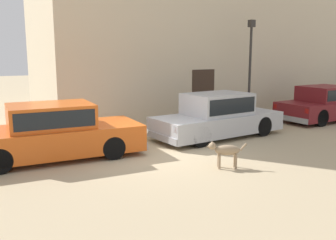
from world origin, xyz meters
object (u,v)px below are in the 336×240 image
object	(u,v)px
parked_sedan_nearest	(53,132)
stray_dog_spotted	(225,151)
parked_sedan_second	(218,116)
parked_sedan_third	(325,104)
street_lamp	(250,58)

from	to	relation	value
parked_sedan_nearest	stray_dog_spotted	world-z (taller)	parked_sedan_nearest
parked_sedan_second	stray_dog_spotted	xyz separation A→B (m)	(-1.94, -2.85, -0.28)
parked_sedan_nearest	stray_dog_spotted	size ratio (longest dim) A/B	5.46
parked_sedan_third	stray_dog_spotted	world-z (taller)	parked_sedan_third
stray_dog_spotted	street_lamp	distance (m)	6.99
parked_sedan_nearest	parked_sedan_second	bearing A→B (deg)	2.39
stray_dog_spotted	street_lamp	world-z (taller)	street_lamp
parked_sedan_third	stray_dog_spotted	distance (m)	8.31
parked_sedan_nearest	parked_sedan_third	bearing A→B (deg)	4.52
parked_sedan_third	parked_sedan_second	bearing A→B (deg)	-178.53
parked_sedan_second	street_lamp	distance (m)	3.85
parked_sedan_second	parked_sedan_third	bearing A→B (deg)	-1.30
parked_sedan_second	parked_sedan_third	xyz separation A→B (m)	(5.75, 0.28, -0.02)
parked_sedan_third	stray_dog_spotted	bearing A→B (deg)	-159.14
parked_sedan_nearest	parked_sedan_third	world-z (taller)	parked_sedan_nearest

